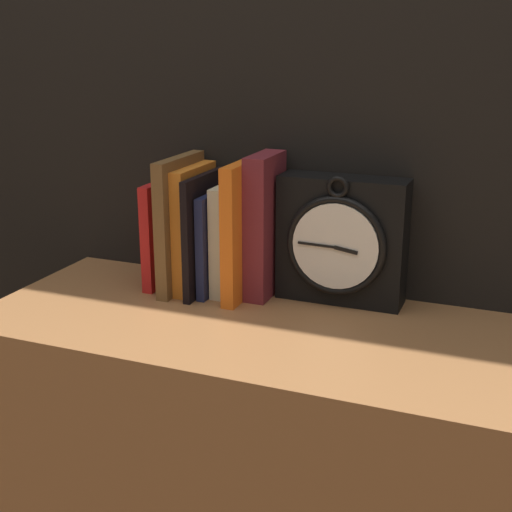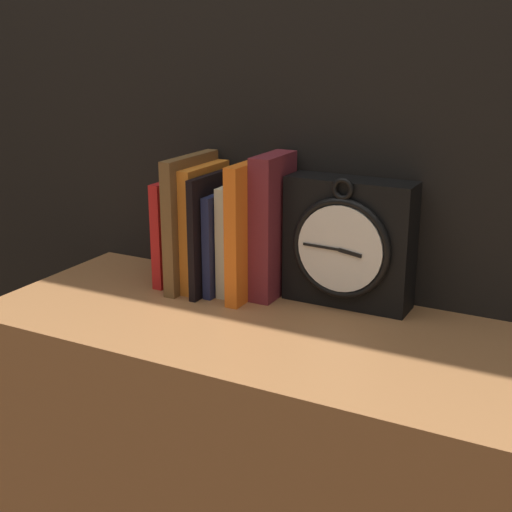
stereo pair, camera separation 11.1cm
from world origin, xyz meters
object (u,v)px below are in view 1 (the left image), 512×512
book_slot8_maroon (265,226)px  book_slot6_cream (230,238)px  clock (341,241)px  book_slot3_orange (195,228)px  book_slot4_black (205,234)px  book_slot2_brown (181,224)px  book_slot1_maroon (175,227)px  book_slot5_navy (216,242)px  book_slot7_orange (244,230)px  book_slot0_red (163,233)px

book_slot8_maroon → book_slot6_cream: bearing=-175.1°
clock → book_slot3_orange: 0.26m
book_slot4_black → book_slot8_maroon: 0.11m
book_slot2_brown → book_slot3_orange: size_ratio=1.08×
book_slot1_maroon → book_slot3_orange: bearing=-16.1°
book_slot4_black → book_slot6_cream: bearing=22.5°
book_slot4_black → book_slot5_navy: bearing=30.8°
clock → book_slot2_brown: bearing=-171.9°
book_slot7_orange → book_slot8_maroon: 0.04m
book_slot6_cream → book_slot5_navy: bearing=-163.8°
book_slot6_cream → book_slot8_maroon: book_slot8_maroon is taller
book_slot1_maroon → book_slot5_navy: book_slot1_maroon is taller
book_slot1_maroon → book_slot2_brown: book_slot2_brown is taller
book_slot4_black → book_slot6_cream: size_ratio=1.09×
book_slot2_brown → book_slot7_orange: size_ratio=1.00×
clock → book_slot6_cream: bearing=-173.7°
book_slot1_maroon → book_slot6_cream: book_slot1_maroon is taller
book_slot7_orange → book_slot8_maroon: size_ratio=0.95×
book_slot5_navy → book_slot7_orange: bearing=-7.3°
book_slot2_brown → book_slot8_maroon: book_slot8_maroon is taller
book_slot3_orange → book_slot6_cream: bearing=7.7°
book_slot6_cream → clock: bearing=6.3°
clock → book_slot1_maroon: clock is taller
book_slot5_navy → book_slot8_maroon: book_slot8_maroon is taller
book_slot6_cream → book_slot7_orange: (0.03, -0.01, 0.02)m
book_slot0_red → book_slot2_brown: (0.04, -0.01, 0.02)m
book_slot7_orange → book_slot8_maroon: bearing=32.6°
book_slot3_orange → book_slot8_maroon: bearing=6.3°
book_slot5_navy → book_slot8_maroon: bearing=8.1°
book_slot7_orange → book_slot2_brown: bearing=-178.1°
book_slot1_maroon → book_slot6_cream: 0.11m
clock → book_slot6_cream: (-0.20, -0.02, -0.01)m
clock → book_slot5_navy: 0.22m
book_slot2_brown → clock: bearing=8.1°
book_slot3_orange → book_slot2_brown: bearing=-156.8°
clock → book_slot3_orange: size_ratio=1.01×
book_slot0_red → book_slot3_orange: book_slot3_orange is taller
book_slot0_red → book_slot5_navy: bearing=-0.4°
book_slot2_brown → book_slot8_maroon: size_ratio=0.96×
book_slot2_brown → book_slot7_orange: book_slot2_brown is taller
book_slot0_red → book_slot2_brown: book_slot2_brown is taller
clock → book_slot1_maroon: bearing=-176.8°
book_slot4_black → book_slot5_navy: 0.03m
book_slot8_maroon → book_slot5_navy: bearing=-171.9°
book_slot0_red → book_slot6_cream: size_ratio=0.98×
book_slot2_brown → book_slot6_cream: bearing=11.9°
clock → book_slot2_brown: 0.29m
book_slot1_maroon → book_slot8_maroon: 0.18m
book_slot4_black → book_slot6_cream: (0.04, 0.02, -0.01)m
book_slot0_red → book_slot1_maroon: book_slot1_maroon is taller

